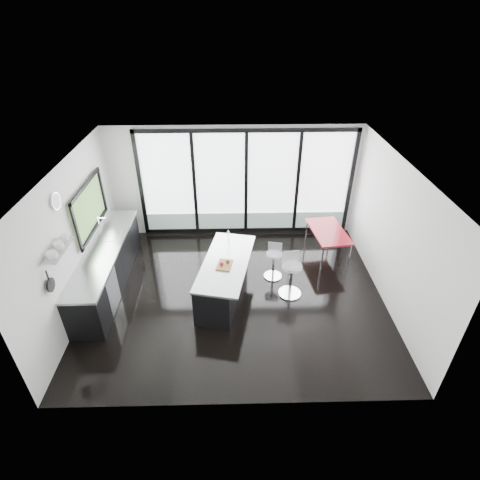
{
  "coord_description": "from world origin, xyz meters",
  "views": [
    {
      "loc": [
        -0.05,
        -5.91,
        5.16
      ],
      "look_at": [
        0.1,
        0.3,
        1.15
      ],
      "focal_mm": 28.0,
      "sensor_mm": 36.0,
      "label": 1
    }
  ],
  "objects_px": {
    "island": "(223,277)",
    "bar_stool_near": "(291,280)",
    "bar_stool_far": "(273,265)",
    "red_table": "(327,243)"
  },
  "relations": [
    {
      "from": "island",
      "to": "bar_stool_far",
      "type": "distance_m",
      "value": 1.22
    },
    {
      "from": "island",
      "to": "bar_stool_near",
      "type": "height_order",
      "value": "island"
    },
    {
      "from": "bar_stool_near",
      "to": "bar_stool_far",
      "type": "xyz_separation_m",
      "value": [
        -0.29,
        0.59,
        -0.06
      ]
    },
    {
      "from": "island",
      "to": "bar_stool_near",
      "type": "bearing_deg",
      "value": -1.57
    },
    {
      "from": "bar_stool_far",
      "to": "red_table",
      "type": "bearing_deg",
      "value": 43.32
    },
    {
      "from": "red_table",
      "to": "bar_stool_near",
      "type": "bearing_deg",
      "value": -126.94
    },
    {
      "from": "red_table",
      "to": "island",
      "type": "bearing_deg",
      "value": -150.89
    },
    {
      "from": "island",
      "to": "red_table",
      "type": "height_order",
      "value": "island"
    },
    {
      "from": "island",
      "to": "bar_stool_near",
      "type": "distance_m",
      "value": 1.38
    },
    {
      "from": "bar_stool_far",
      "to": "red_table",
      "type": "xyz_separation_m",
      "value": [
        1.33,
        0.79,
        0.03
      ]
    }
  ]
}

